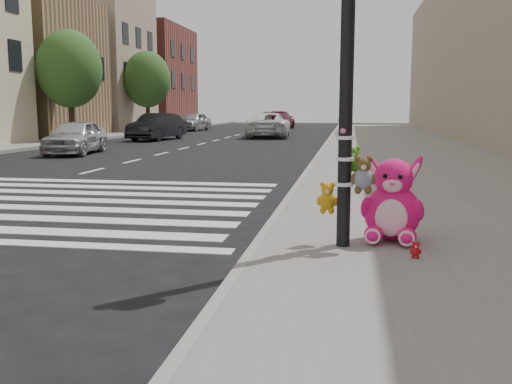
% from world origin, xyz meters
% --- Properties ---
extents(ground, '(120.00, 120.00, 0.00)m').
position_xyz_m(ground, '(0.00, 0.00, 0.00)').
color(ground, black).
rests_on(ground, ground).
extents(sidewalk_near, '(7.00, 80.00, 0.14)m').
position_xyz_m(sidewalk_near, '(5.00, 10.00, 0.07)').
color(sidewalk_near, slate).
rests_on(sidewalk_near, ground).
extents(sidewalk_far, '(6.00, 80.00, 0.14)m').
position_xyz_m(sidewalk_far, '(-13.50, 20.00, 0.07)').
color(sidewalk_far, slate).
rests_on(sidewalk_far, ground).
extents(curb_edge, '(0.12, 80.00, 0.15)m').
position_xyz_m(curb_edge, '(1.55, 10.00, 0.07)').
color(curb_edge, gray).
rests_on(curb_edge, ground).
extents(bld_far_c, '(6.00, 8.00, 8.00)m').
position_xyz_m(bld_far_c, '(-15.50, 26.00, 4.00)').
color(bld_far_c, '#9B7B52').
rests_on(bld_far_c, ground).
extents(bld_far_d, '(6.00, 8.00, 10.00)m').
position_xyz_m(bld_far_d, '(-15.50, 35.00, 5.00)').
color(bld_far_d, tan).
rests_on(bld_far_d, ground).
extents(bld_far_e, '(6.00, 10.00, 9.00)m').
position_xyz_m(bld_far_e, '(-15.50, 46.00, 4.50)').
color(bld_far_e, brown).
rests_on(bld_far_e, ground).
extents(signal_pole, '(0.70, 0.48, 4.00)m').
position_xyz_m(signal_pole, '(2.62, 1.81, 1.77)').
color(signal_pole, black).
rests_on(signal_pole, sidewalk_near).
extents(tree_far_b, '(3.20, 3.20, 5.44)m').
position_xyz_m(tree_far_b, '(-11.20, 22.00, 3.65)').
color(tree_far_b, '#382619').
rests_on(tree_far_b, sidewalk_far).
extents(tree_far_c, '(3.20, 3.20, 5.44)m').
position_xyz_m(tree_far_c, '(-11.20, 33.00, 3.65)').
color(tree_far_c, '#382619').
rests_on(tree_far_c, sidewalk_far).
extents(pink_bunny, '(0.78, 0.87, 1.09)m').
position_xyz_m(pink_bunny, '(3.20, 2.17, 0.59)').
color(pink_bunny, '#F7147B').
rests_on(pink_bunny, sidewalk_near).
extents(red_teddy, '(0.13, 0.09, 0.19)m').
position_xyz_m(red_teddy, '(3.40, 1.35, 0.23)').
color(red_teddy, '#B41216').
rests_on(red_teddy, sidewalk_near).
extents(car_silver_far, '(2.02, 4.03, 1.32)m').
position_xyz_m(car_silver_far, '(-7.72, 15.46, 0.66)').
color(car_silver_far, silver).
rests_on(car_silver_far, ground).
extents(car_dark_far, '(2.11, 4.58, 1.46)m').
position_xyz_m(car_dark_far, '(-7.72, 24.83, 0.73)').
color(car_dark_far, black).
rests_on(car_dark_far, ground).
extents(car_white_near, '(2.78, 5.38, 1.45)m').
position_xyz_m(car_white_near, '(-2.14, 28.61, 0.73)').
color(car_white_near, white).
rests_on(car_white_near, ground).
extents(car_maroon_near, '(2.21, 5.10, 1.46)m').
position_xyz_m(car_maroon_near, '(-3.10, 41.49, 0.73)').
color(car_maroon_near, maroon).
rests_on(car_maroon_near, ground).
extents(car_silver_deep, '(2.14, 4.28, 1.40)m').
position_xyz_m(car_silver_deep, '(-9.12, 37.13, 0.70)').
color(car_silver_deep, '#B1B1B6').
rests_on(car_silver_deep, ground).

